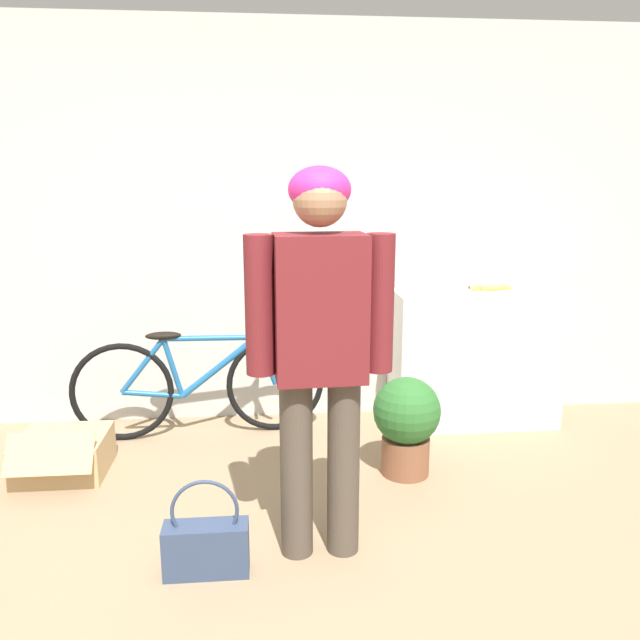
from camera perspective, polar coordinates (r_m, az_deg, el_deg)
The scene contains 8 objects.
wall_back at distance 4.18m, azimuth -6.04°, elevation 8.38°, with size 8.00×0.07×2.60m.
side_shelf at distance 4.30m, azimuth 13.87°, elevation -3.35°, with size 1.08×0.44×0.90m.
person at distance 2.56m, azimuth -0.00°, elevation -1.18°, with size 0.61×0.26×1.67m.
bicycle at distance 4.05m, azimuth -10.93°, elevation -5.74°, with size 1.59×0.46×0.71m.
banana at distance 4.25m, azimuth 15.31°, elevation 2.87°, with size 0.31×0.09×0.04m.
handbag at distance 2.80m, azimuth -10.37°, elevation -19.57°, with size 0.35×0.13×0.43m.
cardboard_box at distance 3.84m, azimuth -22.40°, elevation -11.28°, with size 0.47×0.50×0.30m.
potted_plant at distance 3.52m, azimuth 7.91°, elevation -9.12°, with size 0.37×0.37×0.56m.
Camera 1 is at (0.06, -1.77, 1.62)m, focal length 35.00 mm.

